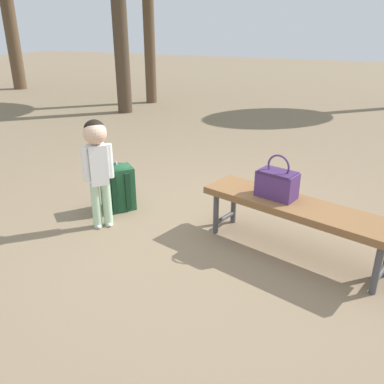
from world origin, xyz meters
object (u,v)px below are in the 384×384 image
(handbag, at_px, (277,183))
(backpack_large, at_px, (118,185))
(park_bench, at_px, (296,210))
(child_standing, at_px, (97,157))

(handbag, bearing_deg, backpack_large, -2.15)
(park_bench, relative_size, backpack_large, 3.18)
(park_bench, distance_m, child_standing, 1.78)
(child_standing, relative_size, backpack_large, 1.97)
(park_bench, bearing_deg, child_standing, 8.70)
(backpack_large, bearing_deg, child_standing, 102.13)
(handbag, xyz_separation_m, child_standing, (1.54, 0.32, 0.11))
(park_bench, xyz_separation_m, child_standing, (1.73, 0.27, 0.29))
(child_standing, height_order, backpack_large, child_standing)
(handbag, height_order, backpack_large, handbag)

